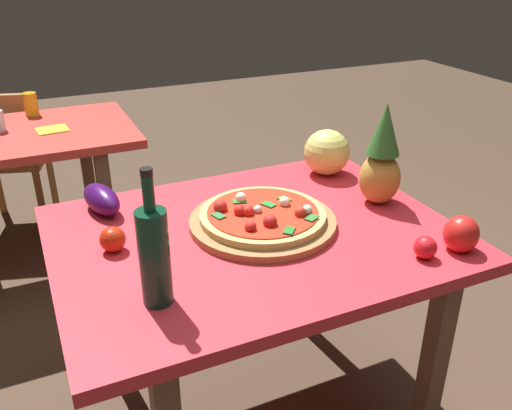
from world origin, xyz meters
The scene contains 14 objects.
display_table centered at (0.00, 0.00, 0.68)m, with size 1.21×0.92×0.78m.
background_table centered at (-0.60, 1.33, 0.65)m, with size 1.02×0.71×0.78m.
dining_chair centered at (-0.70, 1.91, 0.48)m, with size 0.50×0.50×0.85m.
pizza_board centered at (0.04, 0.02, 0.79)m, with size 0.46×0.46×0.03m, color olive.
pizza centered at (0.04, 0.02, 0.82)m, with size 0.39×0.39×0.06m.
wine_bottle centered at (-0.36, -0.23, 0.91)m, with size 0.08×0.08×0.36m.
pineapple_left centered at (0.47, 0.02, 0.93)m, with size 0.14×0.14×0.35m.
melon centered at (0.44, 0.31, 0.86)m, with size 0.17×0.17×0.17m, color #D8D365.
bell_pepper centered at (0.50, -0.34, 0.83)m, with size 0.10×0.10×0.11m, color red.
eggplant centered at (-0.40, 0.33, 0.82)m, with size 0.20×0.09×0.09m, color #3A0E52.
tomato_beside_pepper centered at (-0.42, 0.06, 0.81)m, with size 0.08×0.08×0.08m, color red.
tomato_near_board centered at (0.38, -0.34, 0.81)m, with size 0.07×0.07×0.07m, color red.
drinking_glass_juice centered at (-0.53, 1.60, 0.83)m, with size 0.07×0.07×0.12m, color gold.
napkin_folded centered at (-0.46, 1.30, 0.78)m, with size 0.14×0.12×0.01m, color yellow.
Camera 1 is at (-0.60, -1.34, 1.59)m, focal length 38.09 mm.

